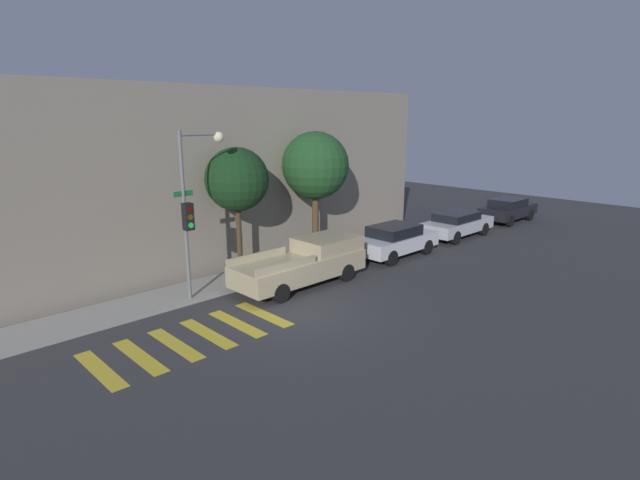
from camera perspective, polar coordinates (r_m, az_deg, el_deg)
name	(u,v)px	position (r m, az deg, el deg)	size (l,w,h in m)	color
ground_plane	(300,314)	(16.43, -2.32, -8.46)	(60.00, 60.00, 0.00)	#333335
sidewalk	(227,282)	(19.53, -10.56, -4.76)	(26.00, 1.96, 0.14)	gray
building_row	(165,177)	(22.47, -17.25, 6.84)	(26.00, 6.00, 7.42)	gray
crosswalk	(192,339)	(15.18, -14.44, -10.87)	(5.69, 2.60, 0.00)	gold
traffic_light_pole	(194,197)	(17.16, -14.22, 4.78)	(1.99, 0.56, 5.82)	slate
pickup_truck	(306,262)	(18.99, -1.65, -2.54)	(5.36, 1.96, 1.67)	tan
sedan_near_corner	(395,240)	(22.98, 8.58, 0.03)	(4.30, 1.86, 1.47)	silver
sedan_middle	(457,224)	(27.31, 15.38, 1.82)	(4.59, 1.80, 1.35)	#B7BABF
sedan_far_end	(508,209)	(32.38, 20.69, 3.32)	(4.27, 1.81, 1.43)	black
tree_near_corner	(237,180)	(19.35, -9.47, 6.78)	(2.44, 2.44, 5.15)	#42301E
tree_midblock	(315,166)	(21.91, -0.54, 8.45)	(2.93, 2.93, 5.64)	#4C3823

